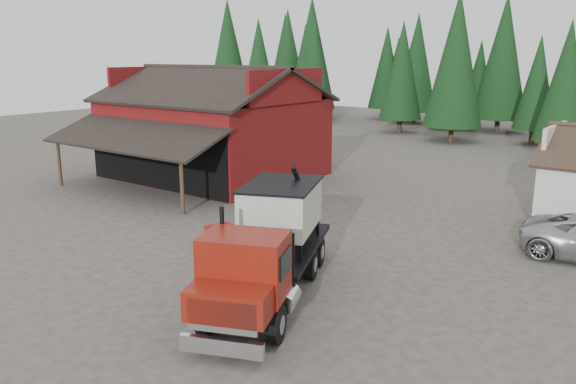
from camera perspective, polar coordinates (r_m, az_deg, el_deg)
The scene contains 8 objects.
ground at distance 23.46m, azimuth -4.99°, elevation -5.64°, with size 120.00×120.00×0.00m, color #463C37.
red_barn at distance 37.24m, azimuth -7.64°, elevation 5.77°, with size 12.80×13.63×7.18m.
conifer_backdrop at distance 60.80m, azimuth 22.42°, elevation 5.35°, with size 76.00×16.00×16.00m, color black, non-canonical shape.
near_pine_a at distance 57.73m, azimuth -2.97°, elevation 12.33°, with size 4.40×4.40×11.40m.
near_pine_b at distance 47.32m, azimuth 26.40°, elevation 10.05°, with size 3.96×3.96×10.40m.
near_pine_d at distance 53.85m, azimuth 16.70°, elevation 12.76°, with size 5.28×5.28×13.40m.
feed_truck at distance 18.25m, azimuth -1.90°, elevation -5.04°, with size 5.65×9.16×4.04m.
equip_box at distance 24.59m, azimuth -6.99°, elevation -4.04°, with size 0.70×1.10×0.60m, color maroon.
Camera 1 is at (14.81, -16.46, 7.75)m, focal length 35.00 mm.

